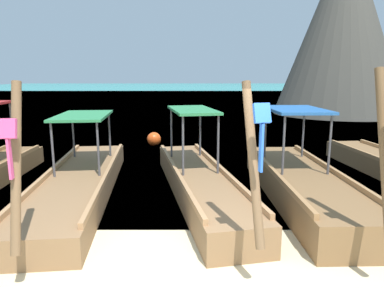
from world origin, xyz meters
The scene contains 6 objects.
sea_water centered at (0.00, 62.05, 0.00)m, with size 120.00×120.00×0.00m, color teal.
longtail_boat_pink_ribbon centered at (-2.55, 3.92, 0.31)m, with size 2.03×6.98×2.61m.
longtail_boat_blue_ribbon centered at (0.17, 3.88, 0.34)m, with size 2.28×6.69×2.61m.
longtail_boat_orange_ribbon centered at (2.41, 3.61, 0.37)m, with size 1.52×6.08×2.78m.
karst_rock centered at (10.54, 21.18, 5.78)m, with size 9.57×8.78×12.21m.
mooring_buoy_near centered at (-1.45, 9.53, 0.27)m, with size 0.53×0.53×0.53m.
Camera 1 is at (0.01, -3.67, 2.66)m, focal length 32.64 mm.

